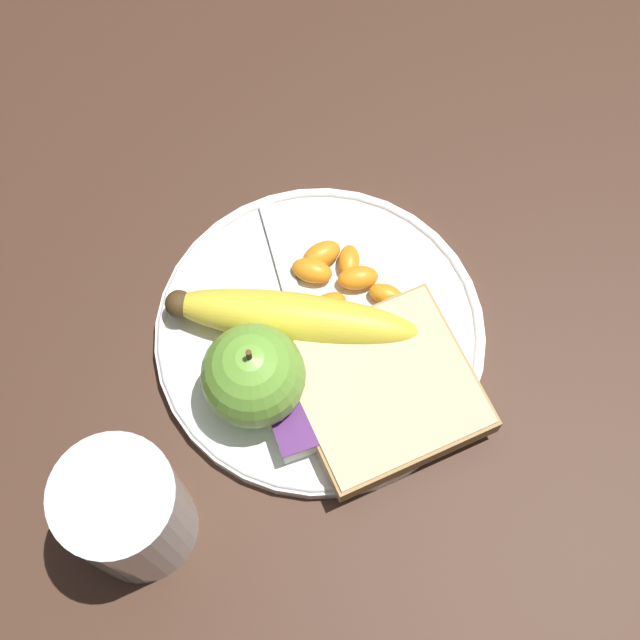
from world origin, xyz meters
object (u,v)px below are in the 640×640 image
Objects in this scene: banana at (291,318)px; bread_slice at (384,389)px; fork at (301,326)px; plate at (320,333)px; apple at (253,376)px; jam_packet at (304,429)px; juice_glass at (129,513)px.

banana is 0.08m from bread_slice.
fork is at bearing 163.45° from banana.
banana is at bearing -57.21° from bread_slice.
fork is (0.01, -0.01, 0.01)m from plate.
bread_slice is 0.74× the size of fork.
apple reaches higher than fork.
bread_slice reaches higher than fork.
plate is 3.00× the size of apple.
banana is at bearing -102.48° from fork.
banana is 0.08m from jam_packet.
plate is 5.76× the size of jam_packet.
jam_packet is (0.02, 0.07, 0.01)m from fork.
juice_glass reaches higher than apple.
bread_slice is 0.08m from fork.
apple is at bearing -20.17° from bread_slice.
apple reaches higher than banana.
apple is (-0.10, -0.06, -0.00)m from juice_glass.
juice_glass is at bearing 9.55° from bread_slice.
juice_glass is 0.17m from banana.
fork is 4.23× the size of jam_packet.
fork is at bearing -107.02° from jam_packet.
juice_glass is 1.31× the size of apple.
jam_packet is at bearing 7.79° from bread_slice.
juice_glass is at bearing 29.92° from plate.
jam_packet reaches higher than plate.
plate is 0.07m from bread_slice.
bread_slice is (-0.03, 0.06, 0.02)m from plate.
juice_glass is 0.18m from fork.
bread_slice is (-0.04, 0.07, -0.01)m from banana.
bread_slice is at bearing -172.21° from jam_packet.
apple is (0.06, 0.03, 0.04)m from plate.
banana is at bearing -25.72° from plate.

